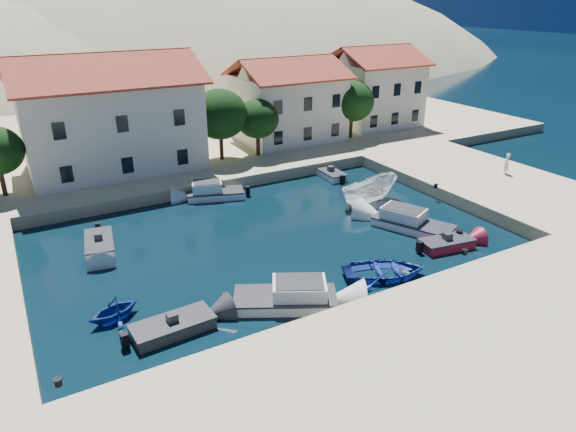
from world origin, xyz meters
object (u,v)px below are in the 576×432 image
(building_mid, at_px, (288,98))
(pedestrian, at_px, (506,163))
(boat_east, at_px, (369,203))
(building_right, at_px, (374,85))
(cabin_cruiser_east, at_px, (413,223))
(cabin_cruiser_south, at_px, (285,297))
(rowboat_south, at_px, (384,276))
(building_left, at_px, (110,111))

(building_mid, distance_m, pedestrian, 22.18)
(boat_east, bearing_deg, building_mid, -15.70)
(building_right, xyz_separation_m, cabin_cruiser_east, (-14.68, -23.42, -5.00))
(building_right, relative_size, pedestrian, 5.19)
(building_right, relative_size, boat_east, 1.70)
(cabin_cruiser_south, relative_size, boat_east, 1.05)
(pedestrian, bearing_deg, building_mid, -74.11)
(cabin_cruiser_south, bearing_deg, rowboat_south, 26.21)
(building_left, xyz_separation_m, building_mid, (18.00, 1.00, -0.71))
(building_mid, height_order, pedestrian, building_mid)
(building_right, bearing_deg, building_mid, -175.24)
(rowboat_south, xyz_separation_m, boat_east, (6.28, 9.54, 0.00))
(building_left, bearing_deg, cabin_cruiser_south, -83.38)
(cabin_cruiser_east, xyz_separation_m, pedestrian, (13.08, 3.11, 1.44))
(rowboat_south, bearing_deg, building_mid, 4.94)
(building_left, bearing_deg, rowboat_south, -69.72)
(cabin_cruiser_south, relative_size, pedestrian, 3.20)
(building_left, distance_m, building_right, 30.07)
(pedestrian, bearing_deg, building_right, -106.93)
(cabin_cruiser_south, distance_m, pedestrian, 26.45)
(cabin_cruiser_south, height_order, pedestrian, pedestrian)
(building_mid, height_order, cabin_cruiser_south, building_mid)
(building_mid, bearing_deg, rowboat_south, -107.91)
(building_mid, bearing_deg, boat_east, -97.66)
(building_left, distance_m, building_mid, 18.04)
(building_right, height_order, pedestrian, building_right)
(building_mid, distance_m, building_right, 12.04)
(boat_east, bearing_deg, rowboat_south, 138.59)
(building_left, xyz_separation_m, cabin_cruiser_south, (2.94, -25.32, -5.46))
(cabin_cruiser_south, relative_size, cabin_cruiser_east, 0.98)
(pedestrian, bearing_deg, boat_east, -22.83)
(building_left, bearing_deg, boat_east, -45.48)
(building_left, distance_m, cabin_cruiser_east, 26.89)
(boat_east, height_order, pedestrian, pedestrian)
(building_left, height_order, building_right, building_left)
(cabin_cruiser_south, distance_m, cabin_cruiser_east, 12.98)
(cabin_cruiser_south, relative_size, rowboat_south, 1.20)
(building_right, distance_m, cabin_cruiser_south, 38.77)
(rowboat_south, distance_m, cabin_cruiser_east, 7.19)
(building_mid, relative_size, building_right, 1.11)
(building_right, bearing_deg, rowboat_south, -126.78)
(building_mid, distance_m, cabin_cruiser_east, 23.07)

